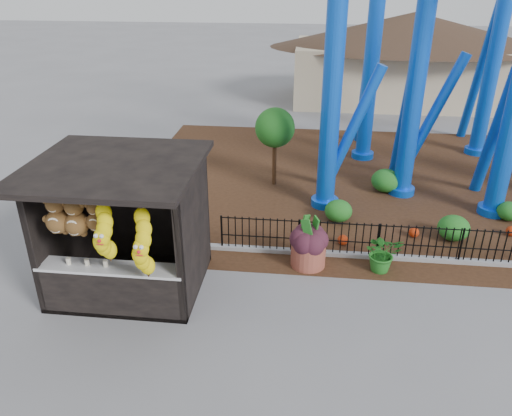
# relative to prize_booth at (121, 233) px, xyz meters

# --- Properties ---
(ground) EXTENTS (120.00, 120.00, 0.00)m
(ground) POSITION_rel_prize_booth_xyz_m (3.00, -0.90, -1.54)
(ground) COLOR slate
(ground) RESTS_ON ground
(mulch_bed) EXTENTS (18.00, 12.00, 0.02)m
(mulch_bed) POSITION_rel_prize_booth_xyz_m (7.00, 7.10, -1.53)
(mulch_bed) COLOR #331E11
(mulch_bed) RESTS_ON ground
(curb) EXTENTS (18.00, 0.18, 0.12)m
(curb) POSITION_rel_prize_booth_xyz_m (7.00, 2.10, -1.48)
(curb) COLOR gray
(curb) RESTS_ON ground
(prize_booth) EXTENTS (3.50, 3.40, 3.12)m
(prize_booth) POSITION_rel_prize_booth_xyz_m (0.00, 0.00, 0.00)
(prize_booth) COLOR black
(prize_booth) RESTS_ON ground
(picket_fence) EXTENTS (12.20, 0.06, 1.00)m
(picket_fence) POSITION_rel_prize_booth_xyz_m (7.90, 2.10, -1.04)
(picket_fence) COLOR black
(picket_fence) RESTS_ON ground
(terracotta_planter) EXTENTS (0.90, 0.90, 0.61)m
(terracotta_planter) POSITION_rel_prize_booth_xyz_m (4.06, 1.59, -1.23)
(terracotta_planter) COLOR brown
(terracotta_planter) RESTS_ON ground
(planter_foliage) EXTENTS (0.70, 0.70, 0.64)m
(planter_foliage) POSITION_rel_prize_booth_xyz_m (4.06, 1.59, -0.61)
(planter_foliage) COLOR #351520
(planter_foliage) RESTS_ON terracotta_planter
(potted_plant) EXTENTS (0.98, 0.88, 0.99)m
(potted_plant) POSITION_rel_prize_booth_xyz_m (5.85, 1.57, -1.04)
(potted_plant) COLOR #195619
(potted_plant) RESTS_ON ground
(landscaping) EXTENTS (7.90, 4.41, 0.75)m
(landscaping) POSITION_rel_prize_booth_xyz_m (7.52, 4.76, -1.20)
(landscaping) COLOR #1C5D1B
(landscaping) RESTS_ON mulch_bed
(pavilion) EXTENTS (15.00, 15.00, 4.80)m
(pavilion) POSITION_rel_prize_booth_xyz_m (9.00, 19.10, 1.53)
(pavilion) COLOR #BFAD8C
(pavilion) RESTS_ON ground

